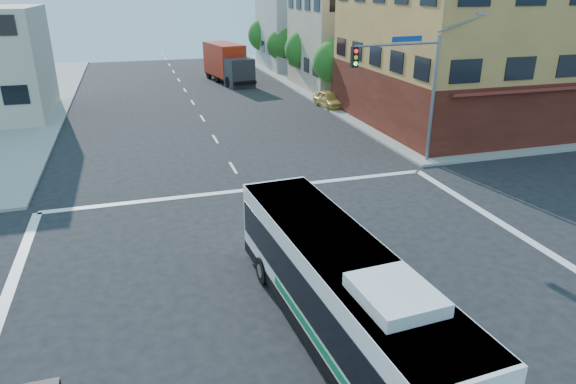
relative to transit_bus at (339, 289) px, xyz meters
name	(u,v)px	position (x,y,z in m)	size (l,w,h in m)	color
ground	(310,292)	(0.00, 2.39, -1.57)	(120.00, 120.00, 0.00)	black
sidewalk_ne	(503,75)	(35.00, 37.39, -1.49)	(50.00, 50.00, 0.15)	gray
corner_building_ne	(491,39)	(19.99, 20.87, 4.32)	(18.10, 15.44, 14.00)	gold
building_east_near	(361,40)	(16.98, 36.37, 2.94)	(12.06, 10.06, 9.00)	#BFB192
building_east_far	(313,25)	(16.98, 50.37, 3.44)	(12.06, 10.06, 10.00)	#A9A9A3
signal_mast_ne	(409,76)	(9.08, 13.01, 3.41)	(7.91, 1.13, 8.07)	slate
street_tree_a	(335,59)	(11.91, 30.31, 2.02)	(3.60, 3.60, 5.53)	#392315
street_tree_b	(305,47)	(11.91, 38.31, 2.18)	(3.80, 3.80, 5.79)	#392315
street_tree_c	(282,42)	(11.91, 46.31, 1.89)	(3.40, 3.40, 5.29)	#392315
street_tree_d	(265,33)	(11.91, 54.31, 2.31)	(4.00, 4.00, 6.03)	#392315
transit_bus	(339,289)	(0.00, 0.00, 0.00)	(3.05, 10.97, 3.21)	black
box_truck	(228,64)	(4.90, 42.44, 0.29)	(3.99, 8.84, 3.84)	#28282E
parked_car	(330,99)	(10.65, 28.12, -0.90)	(1.59, 3.95, 1.34)	gold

